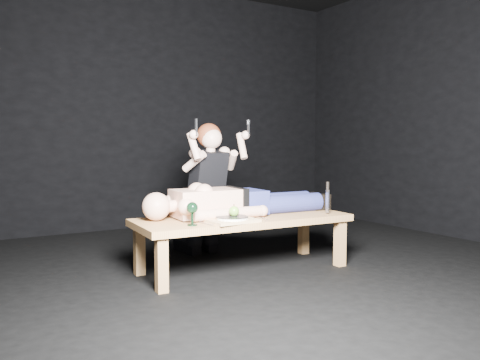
% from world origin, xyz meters
% --- Properties ---
extents(ground, '(5.00, 5.00, 0.00)m').
position_xyz_m(ground, '(0.00, 0.00, 0.00)').
color(ground, black).
rests_on(ground, ground).
extents(back_wall, '(5.00, 0.00, 5.00)m').
position_xyz_m(back_wall, '(0.00, 2.50, 1.50)').
color(back_wall, black).
rests_on(back_wall, ground).
extents(table, '(1.81, 0.75, 0.45)m').
position_xyz_m(table, '(-0.27, 0.06, 0.23)').
color(table, '#AD8048').
rests_on(table, ground).
extents(lying_man, '(1.93, 0.67, 0.28)m').
position_xyz_m(lying_man, '(-0.20, 0.17, 0.59)').
color(lying_man, '#D4A288').
rests_on(lying_man, table).
extents(kneeling_woman, '(0.74, 0.82, 1.27)m').
position_xyz_m(kneeling_woman, '(-0.28, 0.75, 0.64)').
color(kneeling_woman, black).
rests_on(kneeling_woman, ground).
extents(serving_tray, '(0.38, 0.28, 0.02)m').
position_xyz_m(serving_tray, '(-0.48, -0.14, 0.46)').
color(serving_tray, tan).
rests_on(serving_tray, table).
extents(plate, '(0.26, 0.26, 0.02)m').
position_xyz_m(plate, '(-0.48, -0.14, 0.48)').
color(plate, white).
rests_on(plate, serving_tray).
extents(apple, '(0.08, 0.08, 0.08)m').
position_xyz_m(apple, '(-0.46, -0.12, 0.53)').
color(apple, '#66A22D').
rests_on(apple, plate).
extents(goblet, '(0.09, 0.09, 0.18)m').
position_xyz_m(goblet, '(-0.82, -0.12, 0.54)').
color(goblet, black).
rests_on(goblet, table).
extents(fork_flat, '(0.04, 0.19, 0.01)m').
position_xyz_m(fork_flat, '(-0.70, -0.11, 0.45)').
color(fork_flat, '#B2B2B7').
rests_on(fork_flat, table).
extents(knife_flat, '(0.05, 0.19, 0.01)m').
position_xyz_m(knife_flat, '(-0.19, -0.12, 0.45)').
color(knife_flat, '#B2B2B7').
rests_on(knife_flat, table).
extents(spoon_flat, '(0.08, 0.18, 0.01)m').
position_xyz_m(spoon_flat, '(-0.20, -0.02, 0.45)').
color(spoon_flat, '#B2B2B7').
rests_on(spoon_flat, table).
extents(carving_knife, '(0.04, 0.04, 0.28)m').
position_xyz_m(carving_knife, '(0.43, -0.18, 0.59)').
color(carving_knife, '#B2B2B7').
rests_on(carving_knife, table).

